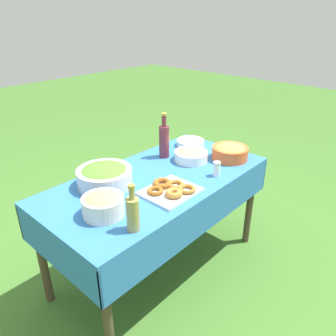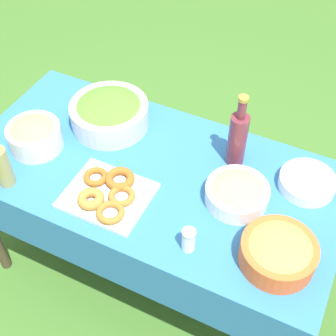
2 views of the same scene
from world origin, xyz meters
name	(u,v)px [view 2 (image 2 of 2)]	position (x,y,z in m)	size (l,w,h in m)	color
ground_plane	(155,267)	(0.00, 0.00, 0.00)	(14.00, 14.00, 0.00)	#3D6B28
picnic_table	(152,187)	(0.00, 0.00, 0.62)	(1.48, 0.74, 0.72)	#2D6BB2
salad_bowl	(109,112)	(0.28, -0.16, 0.79)	(0.33, 0.33, 0.13)	silver
pasta_bowl	(237,193)	(-0.35, -0.01, 0.77)	(0.23, 0.23, 0.09)	white
donut_platter	(108,194)	(0.08, 0.19, 0.74)	(0.31, 0.29, 0.05)	silver
plate_stack	(307,182)	(-0.56, -0.18, 0.75)	(0.21, 0.21, 0.05)	white
olive_oil_bottle	(1,165)	(0.46, 0.29, 0.82)	(0.06, 0.06, 0.24)	#998E4C
wine_bottle	(238,138)	(-0.27, -0.19, 0.85)	(0.07, 0.07, 0.32)	maroon
bread_bowl	(34,135)	(0.48, 0.08, 0.79)	(0.21, 0.21, 0.12)	silver
olive_bowl	(279,252)	(-0.55, 0.18, 0.78)	(0.25, 0.25, 0.11)	#E05B28
salt_shaker	(189,240)	(-0.27, 0.26, 0.77)	(0.05, 0.05, 0.10)	white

